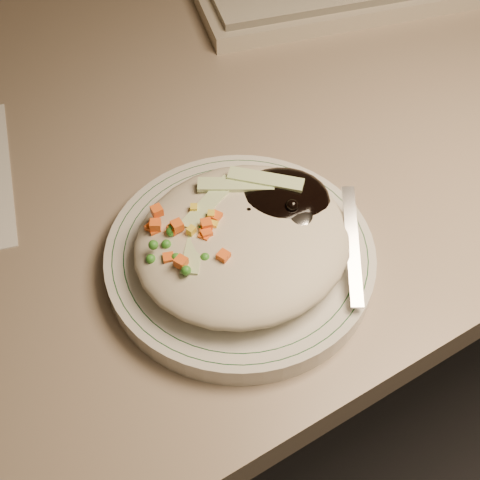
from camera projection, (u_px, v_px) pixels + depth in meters
desk at (219, 229)px, 0.90m from camera, size 1.40×0.70×0.74m
plate at (240, 258)px, 0.60m from camera, size 0.24×0.24×0.02m
plate_rim at (240, 251)px, 0.60m from camera, size 0.23×0.23×0.00m
meal at (245, 235)px, 0.58m from camera, size 0.21×0.19×0.05m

